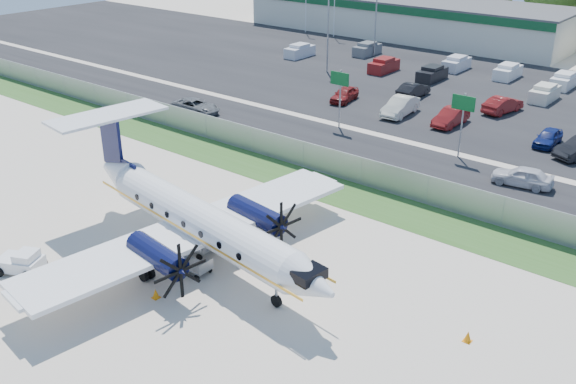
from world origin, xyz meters
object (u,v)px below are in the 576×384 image
Objects in this scene: aircraft at (197,219)px; pushback_tug at (22,262)px; baggage_cart_far at (195,244)px; baggage_cart_near at (195,265)px.

aircraft is 7.69× the size of pushback_tug.
aircraft is 9.18× the size of baggage_cart_far.
pushback_tug is 1.19× the size of baggage_cart_far.
pushback_tug is 9.10m from baggage_cart_near.
baggage_cart_far is at bearing 152.26° from aircraft.
baggage_cart_near is 0.80× the size of baggage_cart_far.
baggage_cart_near is (0.88, -1.17, -1.98)m from aircraft.
baggage_cart_far reaches higher than baggage_cart_near.
pushback_tug reaches higher than baggage_cart_far.
aircraft reaches higher than baggage_cart_near.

